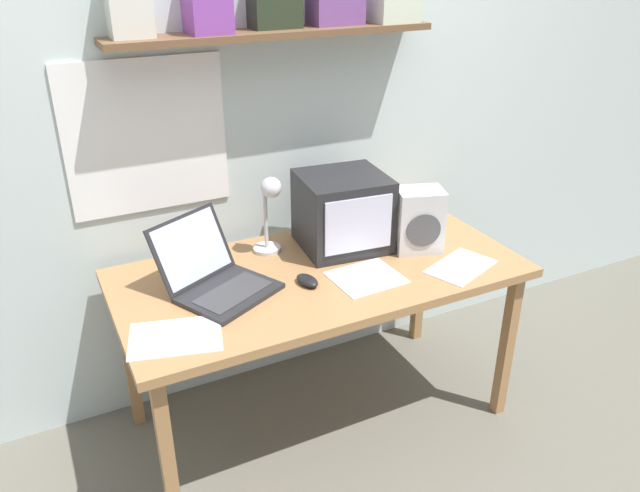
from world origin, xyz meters
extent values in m
plane|color=#656156|center=(0.00, 0.00, 0.00)|extent=(12.00, 12.00, 0.00)
cube|color=silver|center=(0.00, 0.46, 1.30)|extent=(5.60, 0.06, 2.60)
cube|color=white|center=(-0.51, 0.42, 1.19)|extent=(0.60, 0.01, 0.57)
cube|color=brown|center=(-0.01, 0.34, 1.54)|extent=(1.25, 0.18, 0.02)
cube|color=silver|center=(-0.52, 0.37, 1.67)|extent=(0.14, 0.12, 0.23)
cube|color=purple|center=(-0.26, 0.35, 1.65)|extent=(0.14, 0.16, 0.20)
cube|color=#25301F|center=(0.00, 0.37, 1.64)|extent=(0.18, 0.11, 0.19)
cube|color=#A57548|center=(0.00, 0.00, 0.70)|extent=(1.54, 0.75, 0.03)
cube|color=#A57548|center=(-0.71, -0.31, 0.34)|extent=(0.04, 0.05, 0.68)
cube|color=#A57548|center=(0.71, -0.31, 0.34)|extent=(0.04, 0.05, 0.68)
cube|color=#A57548|center=(-0.71, 0.31, 0.34)|extent=(0.04, 0.05, 0.68)
cube|color=#A57548|center=(0.71, 0.31, 0.34)|extent=(0.04, 0.05, 0.68)
cube|color=#232326|center=(0.17, 0.15, 0.87)|extent=(0.36, 0.34, 0.30)
cube|color=silver|center=(0.16, -0.01, 0.88)|extent=(0.27, 0.04, 0.22)
cube|color=#232326|center=(-0.37, -0.03, 0.73)|extent=(0.40, 0.37, 0.02)
cube|color=#38383A|center=(-0.36, -0.04, 0.74)|extent=(0.30, 0.25, 0.00)
cube|color=#232326|center=(-0.45, 0.13, 0.85)|extent=(0.33, 0.24, 0.23)
cube|color=silver|center=(-0.45, 0.13, 0.85)|extent=(0.30, 0.22, 0.21)
cylinder|color=silver|center=(-0.12, 0.24, 0.72)|extent=(0.11, 0.11, 0.01)
cylinder|color=silver|center=(-0.12, 0.24, 0.87)|extent=(0.02, 0.02, 0.27)
sphere|color=silver|center=(-0.11, 0.19, 1.00)|extent=(0.08, 0.08, 0.08)
cylinder|color=white|center=(0.59, 0.07, 0.77)|extent=(0.06, 0.06, 0.11)
cylinder|color=#4CC656|center=(0.59, 0.07, 0.76)|extent=(0.06, 0.06, 0.08)
cube|color=silver|center=(0.43, -0.02, 0.85)|extent=(0.22, 0.19, 0.26)
cylinder|color=#4C4C51|center=(0.41, -0.08, 0.83)|extent=(0.13, 0.05, 0.14)
ellipsoid|color=black|center=(-0.09, -0.08, 0.73)|extent=(0.08, 0.11, 0.03)
cube|color=white|center=(0.12, -0.14, 0.72)|extent=(0.26, 0.23, 0.00)
cube|color=white|center=(0.49, -0.22, 0.72)|extent=(0.32, 0.26, 0.00)
cube|color=white|center=(-0.61, -0.20, 0.72)|extent=(0.33, 0.27, 0.00)
cube|color=white|center=(0.50, 0.20, 0.72)|extent=(0.27, 0.21, 0.00)
camera|label=1|loc=(-0.93, -1.87, 1.85)|focal=35.00mm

